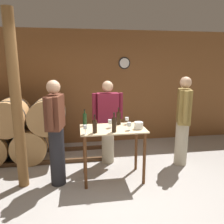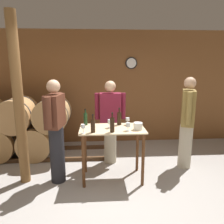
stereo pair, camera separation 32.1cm
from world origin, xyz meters
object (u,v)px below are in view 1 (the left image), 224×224
ice_bucket (139,125)px  person_visitor_bearded (183,120)px  wine_bottle_right (119,118)px  wine_glass_far_side (127,119)px  wine_glass_near_right (129,125)px  wooden_post (16,104)px  wine_bottle_center (114,124)px  wine_glass_near_center (110,122)px  person_visitor_with_scarf (108,121)px  wine_bottle_left (95,126)px  person_host (56,131)px  wine_glass_near_left (85,128)px  wine_bottle_far_left (85,119)px

ice_bucket → person_visitor_bearded: person_visitor_bearded is taller
wine_bottle_right → wine_glass_far_side: size_ratio=2.39×
wine_bottle_right → wine_glass_near_right: size_ratio=2.31×
wooden_post → wine_glass_far_side: (1.74, 0.18, -0.36)m
wine_bottle_center → wine_glass_near_center: wine_bottle_center is taller
wine_bottle_right → wine_glass_near_right: bearing=-73.8°
ice_bucket → person_visitor_with_scarf: person_visitor_with_scarf is taller
wine_glass_near_center → ice_bucket: 0.47m
wooden_post → wine_bottle_left: bearing=-10.2°
wooden_post → wine_bottle_center: bearing=-8.4°
wine_glass_near_center → wine_glass_near_right: 0.33m
person_host → person_visitor_bearded: size_ratio=1.00×
person_host → wine_glass_far_side: bearing=10.1°
wine_bottle_right → wine_bottle_center: bearing=-109.9°
wooden_post → wine_glass_near_left: wooden_post is taller
wine_bottle_right → wine_glass_near_left: (-0.59, -0.45, -0.01)m
wine_bottle_right → ice_bucket: bearing=-48.7°
wine_bottle_far_left → person_visitor_with_scarf: 0.64m
wine_bottle_left → wine_bottle_center: size_ratio=0.92×
person_host → wooden_post: bearing=176.6°
person_host → wine_glass_near_right: bearing=-6.3°
wine_bottle_right → wine_glass_near_left: wine_bottle_right is taller
wine_glass_near_right → person_visitor_with_scarf: bearing=106.3°
ice_bucket → person_visitor_bearded: (0.99, 0.44, -0.05)m
person_host → wine_glass_near_center: bearing=3.4°
wine_bottle_far_left → wine_glass_near_right: size_ratio=2.19×
wine_bottle_right → wine_glass_near_left: size_ratio=2.12×
wine_bottle_far_left → wine_glass_near_left: wine_bottle_far_left is taller
wooden_post → wine_bottle_left: 1.22m
wine_glass_far_side → person_visitor_with_scarf: 0.55m
wooden_post → wine_bottle_far_left: (1.02, 0.21, -0.34)m
wine_glass_near_center → person_visitor_with_scarf: (0.04, 0.62, -0.14)m
person_visitor_with_scarf → wine_glass_near_left: bearing=-117.5°
wine_glass_near_left → wine_glass_near_right: bearing=7.4°
wine_glass_far_side → person_host: (-1.19, -0.21, -0.09)m
wine_bottle_center → ice_bucket: bearing=13.6°
wine_glass_near_right → wine_glass_near_center: bearing=147.0°
ice_bucket → wine_glass_near_left: bearing=-171.0°
wine_glass_near_right → person_visitor_with_scarf: size_ratio=0.08×
wine_bottle_far_left → wine_glass_near_right: bearing=-28.6°
wine_bottle_right → wine_glass_near_center: (-0.17, -0.18, -0.02)m
wine_glass_near_left → wine_glass_far_side: 0.85m
wine_bottle_center → person_visitor_bearded: person_visitor_bearded is taller
wine_bottle_far_left → wine_bottle_center: size_ratio=0.91×
wine_bottle_left → wine_bottle_right: (0.44, 0.40, 0.01)m
wine_bottle_right → wine_glass_far_side: wine_bottle_right is taller
wooden_post → wine_bottle_right: (1.60, 0.20, -0.33)m
wine_glass_far_side → wine_bottle_far_left: bearing=177.3°
wooden_post → wine_bottle_right: bearing=7.0°
wine_bottle_right → ice_bucket: 0.41m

